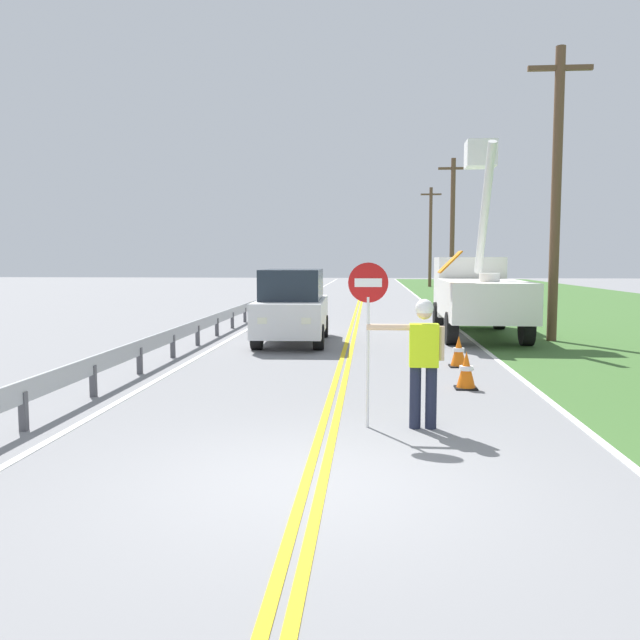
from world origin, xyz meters
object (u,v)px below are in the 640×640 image
at_px(flagger_worker, 423,355).
at_px(stop_sign_paddle, 368,307).
at_px(utility_pole_far, 430,235).
at_px(traffic_cone_mid, 459,352).
at_px(utility_bucket_truck, 477,290).
at_px(utility_pole_near, 556,190).
at_px(utility_pole_mid, 452,226).
at_px(oncoming_suv_nearest, 292,306).
at_px(traffic_cone_lead, 466,371).

height_order(flagger_worker, stop_sign_paddle, stop_sign_paddle).
relative_size(utility_pole_far, traffic_cone_mid, 12.42).
xyz_separation_m(utility_bucket_truck, utility_pole_near, (1.97, -1.39, 2.94)).
xyz_separation_m(stop_sign_paddle, traffic_cone_mid, (1.99, 5.41, -1.37)).
height_order(utility_pole_mid, utility_pole_far, utility_pole_far).
distance_m(oncoming_suv_nearest, utility_pole_far, 40.81).
distance_m(utility_pole_near, utility_pole_far, 38.90).
relative_size(flagger_worker, traffic_cone_lead, 2.61).
xyz_separation_m(flagger_worker, utility_pole_mid, (4.14, 30.93, 3.34)).
height_order(utility_bucket_truck, utility_pole_mid, utility_pole_mid).
bearing_deg(traffic_cone_lead, utility_pole_mid, 83.66).
relative_size(oncoming_suv_nearest, traffic_cone_mid, 6.65).
height_order(flagger_worker, utility_pole_far, utility_pole_far).
height_order(oncoming_suv_nearest, utility_pole_mid, utility_pole_mid).
bearing_deg(stop_sign_paddle, traffic_cone_lead, 58.31).
bearing_deg(traffic_cone_mid, utility_pole_near, 55.97).
height_order(utility_pole_mid, traffic_cone_lead, utility_pole_mid).
height_order(flagger_worker, oncoming_suv_nearest, oncoming_suv_nearest).
bearing_deg(utility_bucket_truck, utility_pole_far, 87.12).
distance_m(oncoming_suv_nearest, utility_pole_mid, 23.00).
relative_size(utility_pole_near, traffic_cone_lead, 11.97).
bearing_deg(traffic_cone_lead, flagger_worker, -109.40).
relative_size(stop_sign_paddle, utility_bucket_truck, 0.34).
bearing_deg(stop_sign_paddle, utility_pole_far, 83.92).
bearing_deg(oncoming_suv_nearest, traffic_cone_mid, -42.93).
xyz_separation_m(utility_pole_mid, traffic_cone_mid, (-2.92, -25.51, -4.05)).
distance_m(utility_bucket_truck, utility_pole_near, 3.80).
xyz_separation_m(utility_pole_near, utility_pole_mid, (-0.43, 20.55, 0.02)).
relative_size(utility_bucket_truck, oncoming_suv_nearest, 1.47).
distance_m(utility_pole_mid, utility_pole_far, 18.35).
bearing_deg(flagger_worker, utility_pole_near, 66.23).
bearing_deg(utility_bucket_truck, utility_pole_mid, 85.39).
height_order(flagger_worker, traffic_cone_mid, flagger_worker).
bearing_deg(utility_pole_near, utility_bucket_truck, 144.91).
distance_m(flagger_worker, utility_pole_near, 11.82).
bearing_deg(utility_pole_near, utility_pole_mid, 91.20).
xyz_separation_m(utility_pole_mid, traffic_cone_lead, (-3.11, -28.01, -4.05)).
bearing_deg(stop_sign_paddle, utility_bucket_truck, 74.03).
height_order(utility_bucket_truck, utility_pole_far, utility_pole_far).
distance_m(flagger_worker, stop_sign_paddle, 1.02).
height_order(oncoming_suv_nearest, traffic_cone_mid, oncoming_suv_nearest).
relative_size(utility_pole_mid, traffic_cone_mid, 12.02).
bearing_deg(utility_bucket_truck, oncoming_suv_nearest, -156.05).
bearing_deg(oncoming_suv_nearest, flagger_worker, -72.38).
xyz_separation_m(flagger_worker, oncoming_suv_nearest, (-2.95, 9.30, 0.01)).
xyz_separation_m(flagger_worker, traffic_cone_mid, (1.22, 5.42, -0.71)).
relative_size(utility_pole_near, traffic_cone_mid, 11.97).
relative_size(utility_bucket_truck, utility_pole_mid, 0.81).
height_order(flagger_worker, utility_pole_mid, utility_pole_mid).
relative_size(stop_sign_paddle, traffic_cone_mid, 3.33).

